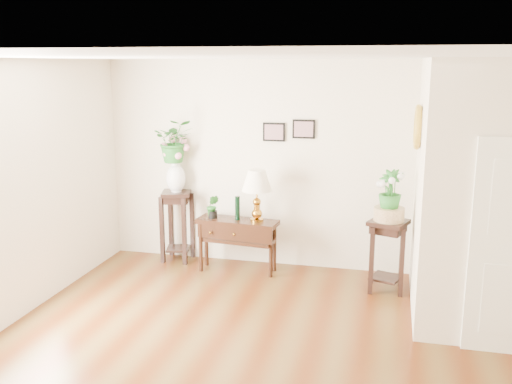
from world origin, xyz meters
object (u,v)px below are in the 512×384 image
(table_lamp, at_px, (257,195))
(plant_stand_a, at_px, (177,226))
(plant_stand_b, at_px, (387,255))
(console_table, at_px, (238,245))

(table_lamp, distance_m, plant_stand_a, 1.37)
(plant_stand_a, height_order, plant_stand_b, plant_stand_a)
(console_table, relative_size, plant_stand_b, 1.22)
(plant_stand_a, xyz_separation_m, plant_stand_b, (2.90, -0.44, -0.06))
(table_lamp, height_order, plant_stand_b, table_lamp)
(plant_stand_b, bearing_deg, console_table, 174.19)
(plant_stand_a, distance_m, plant_stand_b, 2.94)
(plant_stand_a, bearing_deg, console_table, -14.51)
(plant_stand_b, bearing_deg, plant_stand_a, 171.30)
(table_lamp, relative_size, plant_stand_a, 0.69)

